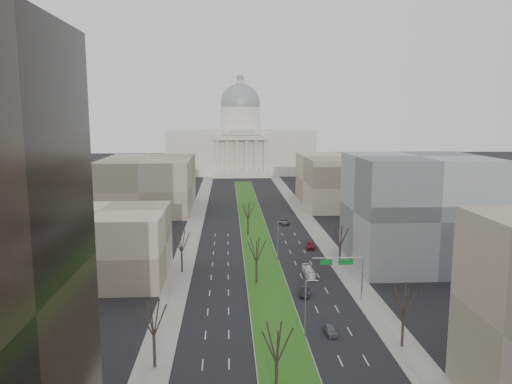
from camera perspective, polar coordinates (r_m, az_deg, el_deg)
name	(u,v)px	position (r m, az deg, el deg)	size (l,w,h in m)	color
ground	(255,235)	(137.81, -0.09, -4.94)	(600.00, 600.00, 0.00)	black
median	(255,236)	(136.81, -0.07, -5.00)	(8.00, 222.03, 0.20)	#999993
sidewalk_left	(184,262)	(113.91, -8.28, -7.97)	(5.00, 330.00, 0.15)	gray
sidewalk_right	(338,260)	(116.18, 9.34, -7.66)	(5.00, 330.00, 0.15)	gray
capitol	(241,144)	(283.80, -1.78, 5.50)	(80.00, 46.00, 55.00)	beige
building_beige_left	(101,245)	(105.11, -17.33, -5.80)	(26.00, 22.00, 14.00)	gray
building_grey_right	(416,210)	(115.38, 17.84, -2.00)	(28.00, 26.00, 24.00)	slate
building_far_left	(148,184)	(177.41, -12.19, 0.92)	(30.00, 40.00, 18.00)	gray
building_far_right	(344,180)	(185.15, 10.00, 1.31)	(30.00, 40.00, 18.00)	gray
tree_left_mid	(153,317)	(67.54, -11.66, -13.85)	(5.40, 5.40, 9.72)	black
tree_left_far	(181,241)	(105.36, -8.53, -5.55)	(5.28, 5.28, 9.50)	black
tree_right_mid	(404,299)	(74.67, 16.57, -11.67)	(5.52, 5.52, 9.94)	black
tree_right_far	(340,235)	(111.62, 9.61, -4.92)	(5.04, 5.04, 9.07)	black
tree_median_a	(277,342)	(59.79, 2.38, -16.79)	(5.40, 5.40, 9.72)	black
tree_median_b	(256,249)	(97.29, 0.05, -6.57)	(5.40, 5.40, 9.72)	black
tree_median_c	(248,210)	(136.22, -0.93, -2.10)	(5.40, 5.40, 9.72)	black
streetlamp_median_b	(306,309)	(74.99, 5.71, -13.16)	(1.90, 0.20, 9.16)	gray
streetlamp_median_c	(278,241)	(112.75, 2.54, -5.56)	(1.90, 0.20, 9.16)	gray
mast_arm_signs	(347,268)	(90.29, 10.40, -8.53)	(9.12, 0.24, 8.09)	gray
car_grey_near	(330,330)	(78.94, 8.46, -15.32)	(1.57, 3.89, 1.33)	#54575C
car_black	(305,292)	(93.59, 5.57, -11.27)	(1.55, 4.43, 1.46)	black
car_red	(311,246)	(124.93, 6.29, -6.11)	(2.03, 5.00, 1.45)	maroon
car_grey_far	(284,222)	(151.62, 3.24, -3.39)	(2.47, 5.36, 1.49)	#494C50
box_van	(309,272)	(104.07, 6.03, -9.05)	(1.60, 6.86, 1.91)	white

